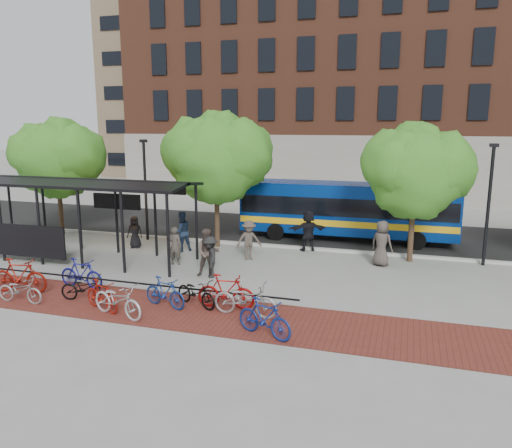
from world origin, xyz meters
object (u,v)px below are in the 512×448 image
(pedestrian_2, at_px, (182,232))
(pedestrian_5, at_px, (308,231))
(bus, at_px, (347,208))
(bike_5, at_px, (102,296))
(lamp_post_left, at_px, (145,187))
(bike_1, at_px, (19,276))
(bike_10, at_px, (245,299))
(pedestrian_3, at_px, (249,240))
(bike_9, at_px, (226,291))
(pedestrian_6, at_px, (382,243))
(bike_11, at_px, (264,318))
(tree_c, at_px, (417,168))
(bike_8, at_px, (196,292))
(bike_4, at_px, (85,288))
(bike_2, at_px, (20,290))
(pedestrian_8, at_px, (208,253))
(pedestrian_9, at_px, (210,257))
(bike_3, at_px, (81,274))
(tree_a, at_px, (59,156))
(bike_6, at_px, (118,300))
(pedestrian_1, at_px, (175,246))
(bus_shelter, at_px, (75,192))
(bike_7, at_px, (165,292))
(pedestrian_0, at_px, (135,232))
(lamp_post_right, at_px, (489,201))
(tree_b, at_px, (218,155))

(pedestrian_2, xyz_separation_m, pedestrian_5, (5.64, 1.84, 0.02))
(bus, height_order, bike_5, bus)
(lamp_post_left, xyz_separation_m, bike_1, (-0.25, -8.66, -2.12))
(lamp_post_left, relative_size, bike_10, 2.43)
(pedestrian_3, bearing_deg, bike_9, -114.27)
(bike_1, height_order, pedestrian_6, pedestrian_6)
(bike_11, bearing_deg, tree_c, -1.11)
(bike_1, distance_m, bike_8, 6.57)
(tree_c, xyz_separation_m, pedestrian_3, (-6.88, -1.88, -3.17))
(bike_10, bearing_deg, bike_4, 96.55)
(bike_2, relative_size, pedestrian_8, 0.90)
(bike_2, distance_m, pedestrian_9, 6.77)
(pedestrian_2, bearing_deg, bike_10, 84.13)
(bike_3, bearing_deg, bike_11, -101.34)
(bike_8, height_order, pedestrian_9, pedestrian_9)
(lamp_post_left, xyz_separation_m, bike_10, (8.11, -8.37, -2.19))
(lamp_post_left, bearing_deg, tree_a, -177.08)
(bike_8, bearing_deg, bike_6, 153.22)
(lamp_post_left, height_order, bike_6, lamp_post_left)
(bike_8, bearing_deg, pedestrian_1, 58.49)
(bike_4, bearing_deg, bike_3, 32.12)
(bus_shelter, relative_size, pedestrian_6, 5.44)
(bus_shelter, height_order, bike_9, bus_shelter)
(bike_7, relative_size, pedestrian_0, 1.09)
(lamp_post_left, height_order, bike_10, lamp_post_left)
(pedestrian_0, distance_m, pedestrian_9, 6.24)
(bus, xyz_separation_m, bike_5, (-6.27, -12.32, -1.17))
(bike_5, distance_m, bike_8, 3.01)
(bike_11, distance_m, pedestrian_1, 8.20)
(bike_2, xyz_separation_m, bike_5, (3.04, 0.21, 0.05))
(lamp_post_left, xyz_separation_m, bike_8, (6.29, -8.03, -2.28))
(bike_1, height_order, bike_7, bike_1)
(bike_4, relative_size, bike_11, 0.93)
(bike_5, relative_size, pedestrian_5, 0.86)
(lamp_post_right, relative_size, bike_3, 2.77)
(bus, height_order, bike_2, bus)
(pedestrian_0, bearing_deg, bike_9, -53.52)
(lamp_post_right, distance_m, bike_9, 11.97)
(bike_5, height_order, bike_11, bike_11)
(tree_c, relative_size, bike_8, 3.33)
(pedestrian_1, bearing_deg, bike_9, 128.21)
(bike_11, bearing_deg, tree_b, 49.74)
(tree_b, xyz_separation_m, bike_2, (-3.58, -9.25, -4.01))
(lamp_post_right, distance_m, bike_1, 18.53)
(tree_a, height_order, bike_6, tree_a)
(bike_9, bearing_deg, tree_a, 52.92)
(pedestrian_1, bearing_deg, bus, -137.87)
(bike_2, height_order, pedestrian_6, pedestrian_6)
(tree_c, relative_size, pedestrian_3, 3.35)
(bike_9, bearing_deg, bike_6, 114.30)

